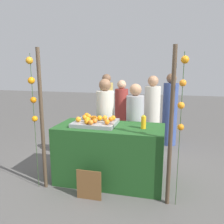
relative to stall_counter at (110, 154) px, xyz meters
The scene contains 31 objects.
ground_plane 0.47m from the stall_counter, ahead, with size 24.00×24.00×0.00m, color #565451.
stall_counter is the anchor object (origin of this frame).
orange_tray 0.56m from the stall_counter, behind, with size 0.68×0.58×0.06m, color gray.
orange_0 0.68m from the stall_counter, 149.05° to the right, with size 0.08×0.08×0.08m, color orange.
orange_1 0.77m from the stall_counter, 155.43° to the left, with size 0.09×0.09×0.09m, color orange.
orange_2 0.77m from the stall_counter, 169.65° to the right, with size 0.09×0.09×0.09m, color orange.
orange_3 0.72m from the stall_counter, 158.77° to the left, with size 0.08×0.08×0.08m, color orange.
orange_4 0.66m from the stall_counter, 138.62° to the right, with size 0.08×0.08×0.08m, color orange.
orange_5 0.60m from the stall_counter, 137.94° to the left, with size 0.09×0.09×0.09m, color orange.
orange_6 0.59m from the stall_counter, 92.41° to the right, with size 0.08×0.08×0.08m, color orange.
orange_7 0.61m from the stall_counter, 158.82° to the left, with size 0.09×0.09×0.09m, color orange.
orange_8 0.68m from the stall_counter, 167.26° to the right, with size 0.09×0.09×0.09m, color orange.
orange_9 0.75m from the stall_counter, 164.98° to the left, with size 0.07×0.07×0.07m, color orange.
orange_10 0.62m from the stall_counter, 154.23° to the right, with size 0.08×0.08×0.08m, color orange.
orange_11 0.64m from the stall_counter, behind, with size 0.09×0.09×0.09m, color orange.
orange_12 0.58m from the stall_counter, 93.20° to the left, with size 0.08×0.08×0.08m, color orange.
orange_13 0.73m from the stall_counter, behind, with size 0.08×0.08×0.08m, color orange.
orange_14 0.59m from the stall_counter, 83.15° to the left, with size 0.08×0.08×0.08m, color orange.
orange_15 0.66m from the stall_counter, 163.18° to the left, with size 0.07×0.07×0.07m, color orange.
juice_bottle 0.79m from the stall_counter, ahead, with size 0.08×0.08×0.21m.
chalkboard_sign 0.67m from the stall_counter, 104.27° to the right, with size 0.37×0.03×0.46m.
vendor_left 0.73m from the stall_counter, 111.78° to the left, with size 0.33×0.33×1.66m.
vendor_right 0.71m from the stall_counter, 60.22° to the left, with size 0.32×0.32×1.59m.
crowd_person_0 1.65m from the stall_counter, 69.59° to the left, with size 0.34×0.34×1.69m.
crowd_person_1 2.44m from the stall_counter, 106.28° to the left, with size 0.34×0.34×1.69m.
crowd_person_2 2.33m from the stall_counter, 65.73° to the left, with size 0.35×0.35×1.72m.
crowd_person_3 1.87m from the stall_counter, 95.63° to the left, with size 0.31×0.31×1.57m.
canopy_post_left 1.20m from the stall_counter, 154.93° to the right, with size 0.06×0.06×2.15m, color #473828.
canopy_post_right 1.20m from the stall_counter, 25.07° to the right, with size 0.06×0.06×2.15m, color #473828.
garland_strand_left 1.60m from the stall_counter, 155.79° to the right, with size 0.11×0.11×2.07m.
garland_strand_right 1.59m from the stall_counter, 22.80° to the right, with size 0.11×0.10×2.07m.
Camera 1 is at (0.88, -3.43, 1.90)m, focal length 36.67 mm.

